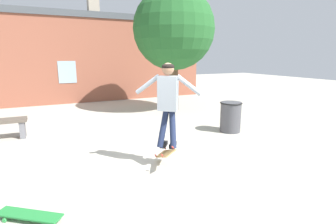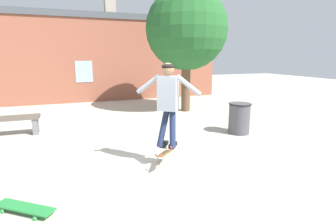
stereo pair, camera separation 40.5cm
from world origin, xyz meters
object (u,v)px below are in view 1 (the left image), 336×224
tree_right (174,29)px  skateboard_resting (29,215)px  skater (168,98)px  trash_bin (231,116)px  skateboard_flipping (165,153)px

tree_right → skateboard_resting: (-4.62, -5.10, -2.81)m
tree_right → skateboard_resting: 7.43m
skater → skateboard_resting: skater is taller
tree_right → trash_bin: 3.96m
skater → skateboard_flipping: bearing=168.7°
skater → skateboard_resting: (-2.27, -0.74, -1.19)m
skateboard_flipping → skateboard_resting: skateboard_flipping is taller
skater → skateboard_resting: bearing=145.5°
trash_bin → skateboard_flipping: 2.90m
tree_right → trash_bin: size_ratio=5.42×
trash_bin → skater: size_ratio=0.53×
trash_bin → skateboard_resting: trash_bin is taller
trash_bin → skater: (-2.46, -1.26, 0.84)m
trash_bin → skateboard_flipping: trash_bin is taller
tree_right → skater: size_ratio=2.85×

